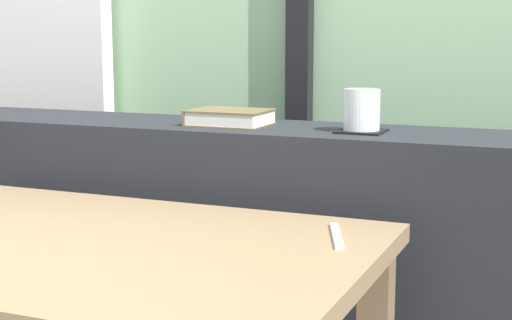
# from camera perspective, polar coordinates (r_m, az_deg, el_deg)

# --- Properties ---
(dark_console_ledge) EXTENTS (2.80, 0.30, 0.85)m
(dark_console_ledge) POSITION_cam_1_polar(r_m,az_deg,el_deg) (1.92, -0.36, -10.10)
(dark_console_ledge) COLOR #23262B
(dark_console_ledge) RESTS_ON ground
(breakfast_table) EXTENTS (1.01, 0.68, 0.70)m
(breakfast_table) POSITION_cam_1_polar(r_m,az_deg,el_deg) (1.44, -12.37, -10.23)
(breakfast_table) COLOR #826849
(breakfast_table) RESTS_ON ground
(coaster_square) EXTENTS (0.10, 0.10, 0.00)m
(coaster_square) POSITION_cam_1_polar(r_m,az_deg,el_deg) (1.72, 7.72, 2.10)
(coaster_square) COLOR black
(coaster_square) RESTS_ON dark_console_ledge
(juice_glass) EXTENTS (0.08, 0.08, 0.09)m
(juice_glass) POSITION_cam_1_polar(r_m,az_deg,el_deg) (1.71, 7.75, 3.52)
(juice_glass) COLOR white
(juice_glass) RESTS_ON coaster_square
(closed_book) EXTENTS (0.18, 0.15, 0.04)m
(closed_book) POSITION_cam_1_polar(r_m,az_deg,el_deg) (1.84, -1.97, 3.14)
(closed_book) COLOR brown
(closed_book) RESTS_ON dark_console_ledge
(fork_utensil) EXTENTS (0.07, 0.16, 0.01)m
(fork_utensil) POSITION_cam_1_polar(r_m,az_deg,el_deg) (1.40, 5.94, -5.52)
(fork_utensil) COLOR silver
(fork_utensil) RESTS_ON breakfast_table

